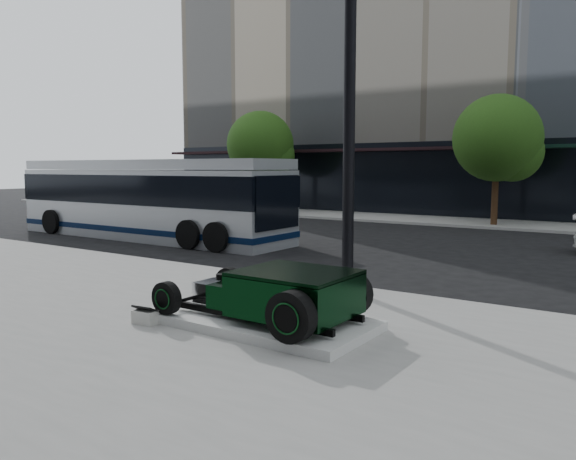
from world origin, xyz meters
The scene contains 8 objects.
ground centered at (0.00, 0.00, 0.00)m, with size 120.00×120.00×0.00m, color black.
sidewalk_far centered at (0.00, 14.00, 0.06)m, with size 70.00×4.00×0.12m, color gray.
street_trees centered at (1.15, 13.07, 3.77)m, with size 29.80×3.80×5.70m.
display_plinth centered at (2.24, -5.56, 0.20)m, with size 3.40×1.80×0.15m, color silver.
hot_rod centered at (2.57, -5.56, 0.70)m, with size 3.22×2.00×0.81m.
info_plaque centered at (0.51, -6.53, 0.24)m, with size 0.43×0.35×0.31m.
lamppost centered at (2.06, -2.54, 3.73)m, with size 0.43×0.43×7.81m.
transit_bus centered at (-8.82, 1.81, 1.49)m, with size 12.12×2.88×2.92m.
Camera 1 is at (7.48, -12.60, 2.66)m, focal length 35.00 mm.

